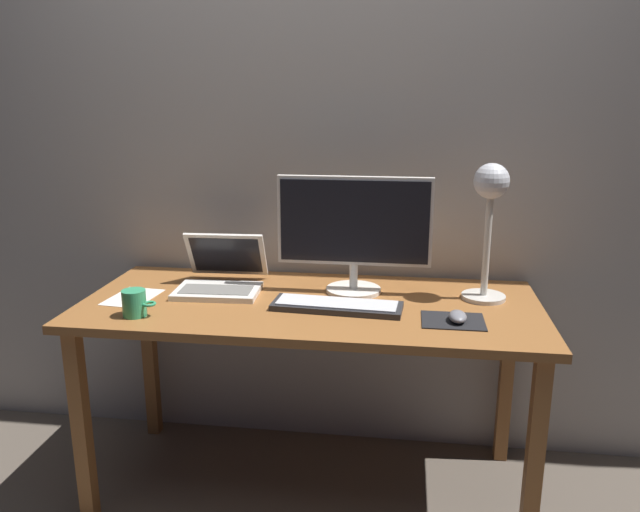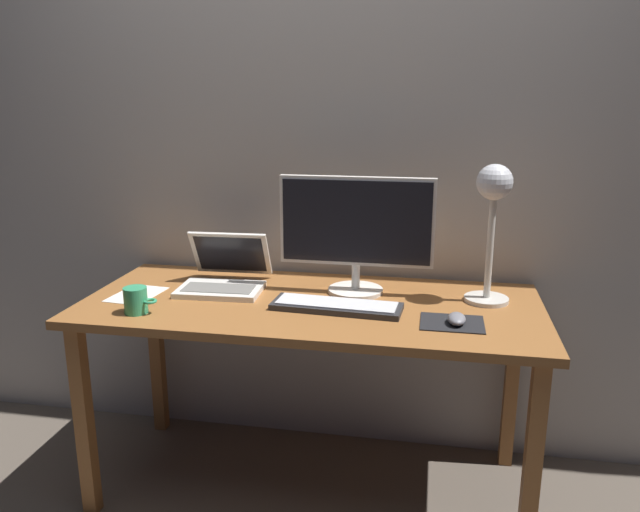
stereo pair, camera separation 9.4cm
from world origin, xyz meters
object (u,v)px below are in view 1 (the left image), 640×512
(mouse, at_px, (458,316))
(keyboard_main, at_px, (337,306))
(laptop, at_px, (222,273))
(monitor, at_px, (354,228))
(coffee_mug, at_px, (135,303))
(desk_lamp, at_px, (490,204))

(mouse, bearing_deg, keyboard_main, 169.66)
(laptop, relative_size, mouse, 3.37)
(monitor, distance_m, coffee_mug, 0.80)
(laptop, bearing_deg, monitor, 2.11)
(laptop, relative_size, desk_lamp, 0.67)
(keyboard_main, bearing_deg, laptop, 158.90)
(coffee_mug, bearing_deg, monitor, 27.01)
(keyboard_main, xyz_separation_m, laptop, (-0.45, 0.17, 0.04))
(keyboard_main, xyz_separation_m, mouse, (0.40, -0.07, 0.01))
(keyboard_main, relative_size, laptop, 1.39)
(laptop, xyz_separation_m, mouse, (0.85, -0.25, -0.04))
(monitor, height_order, coffee_mug, monitor)
(monitor, relative_size, mouse, 5.77)
(mouse, height_order, coffee_mug, coffee_mug)
(desk_lamp, height_order, coffee_mug, desk_lamp)
(laptop, bearing_deg, mouse, -16.23)
(desk_lamp, xyz_separation_m, mouse, (-0.11, -0.25, -0.32))
(desk_lamp, xyz_separation_m, coffee_mug, (-1.15, -0.34, -0.30))
(monitor, relative_size, laptop, 1.71)
(keyboard_main, height_order, desk_lamp, desk_lamp)
(coffee_mug, bearing_deg, keyboard_main, 13.65)
(monitor, xyz_separation_m, keyboard_main, (-0.04, -0.19, -0.23))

